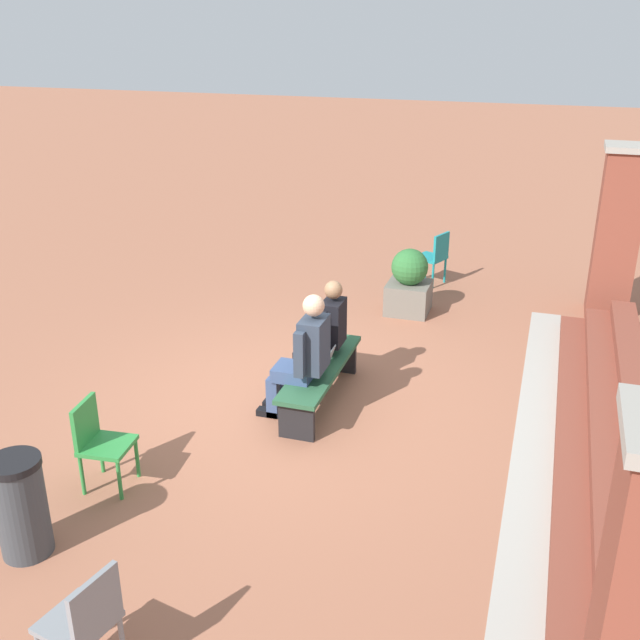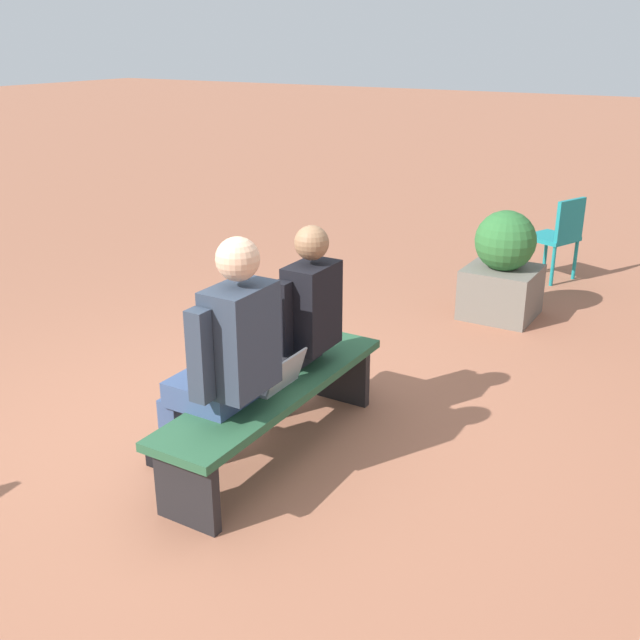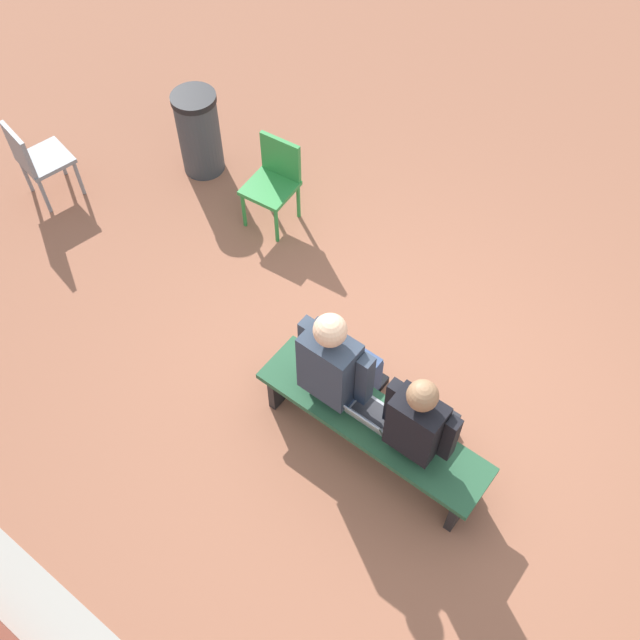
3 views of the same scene
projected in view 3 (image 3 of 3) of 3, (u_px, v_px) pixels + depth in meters
ground_plane at (386, 407)px, 5.85m from camera, size 60.00×60.00×0.00m
bench at (372, 426)px, 5.36m from camera, size 1.80×0.44×0.45m
person_student at (423, 423)px, 4.99m from camera, size 0.52×0.66×1.31m
person_adult at (339, 365)px, 5.21m from camera, size 0.58×0.73×1.40m
laptop at (369, 415)px, 5.25m from camera, size 0.32×0.29×0.21m
plastic_chair_by_pillar at (36, 158)px, 6.80m from camera, size 0.50×0.50×0.84m
plastic_chair_foreground at (274, 178)px, 6.65m from camera, size 0.46×0.46×0.84m
litter_bin at (199, 133)px, 7.07m from camera, size 0.42×0.42×0.86m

